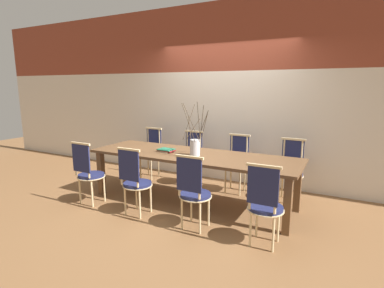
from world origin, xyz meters
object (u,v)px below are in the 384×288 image
object	(u,v)px
dining_table	(192,159)
chair_near_center	(194,190)
vase_centerpiece	(195,146)
chair_far_center	(237,162)
book_stack	(166,150)

from	to	relation	value
dining_table	chair_near_center	bearing A→B (deg)	-61.09
dining_table	vase_centerpiece	xyz separation A→B (m)	(0.09, -0.08, 0.22)
dining_table	chair_far_center	world-z (taller)	chair_far_center
vase_centerpiece	book_stack	world-z (taller)	vase_centerpiece
dining_table	book_stack	xyz separation A→B (m)	(-0.42, -0.05, 0.10)
chair_far_center	book_stack	xyz separation A→B (m)	(-0.85, -0.83, 0.27)
vase_centerpiece	dining_table	bearing A→B (deg)	138.81
chair_near_center	vase_centerpiece	distance (m)	0.87
book_stack	chair_near_center	bearing A→B (deg)	-40.51
dining_table	vase_centerpiece	size ratio (longest dim) A/B	4.03
dining_table	vase_centerpiece	distance (m)	0.25
chair_near_center	book_stack	size ratio (longest dim) A/B	3.69
chair_far_center	vase_centerpiece	size ratio (longest dim) A/B	1.22
chair_near_center	vase_centerpiece	world-z (taller)	vase_centerpiece
vase_centerpiece	book_stack	xyz separation A→B (m)	(-0.51, 0.03, -0.11)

